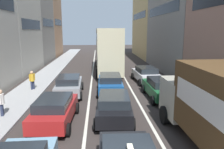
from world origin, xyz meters
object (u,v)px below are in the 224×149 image
wagon_right_lane_far (146,74)px  sedan_left_lane_third (69,85)px  sedan_centre_lane_second (114,106)px  pedestrian_mid_sidewalk (32,80)px  removalist_box_truck (220,106)px  sedan_right_lane_behind_truck (161,88)px  wagon_left_lane_second (55,110)px  bus_mid_queue_primary (108,48)px  hatchback_centre_lane_third (110,83)px  pedestrian_near_kerb (1,102)px

wagon_right_lane_far → sedan_left_lane_third: bearing=115.5°
sedan_centre_lane_second → pedestrian_mid_sidewalk: size_ratio=2.65×
removalist_box_truck → sedan_right_lane_behind_truck: (-0.24, 7.32, -1.18)m
wagon_left_lane_second → sedan_left_lane_third: bearing=2.1°
wagon_left_lane_second → wagon_right_lane_far: same height
wagon_right_lane_far → pedestrian_mid_sidewalk: (-9.87, -2.40, 0.15)m
sedan_left_lane_third → bus_mid_queue_primary: 9.70m
removalist_box_truck → wagon_right_lane_far: (-0.24, 12.38, -1.18)m
hatchback_centre_lane_third → bus_mid_queue_primary: bearing=-0.2°
sedan_left_lane_third → hatchback_centre_lane_third: bearing=-83.8°
pedestrian_near_kerb → sedan_centre_lane_second: bearing=159.2°
wagon_right_lane_far → hatchback_centre_lane_third: bearing=129.2°
sedan_right_lane_behind_truck → wagon_right_lane_far: bearing=-1.2°
removalist_box_truck → wagon_left_lane_second: size_ratio=1.76×
removalist_box_truck → sedan_centre_lane_second: removalist_box_truck is taller
hatchback_centre_lane_third → sedan_right_lane_behind_truck: (3.57, -1.73, 0.00)m
hatchback_centre_lane_third → sedan_left_lane_third: same height
sedan_centre_lane_second → wagon_left_lane_second: (-3.15, -0.42, 0.00)m
sedan_centre_lane_second → hatchback_centre_lane_third: 5.38m
bus_mid_queue_primary → sedan_left_lane_third: bearing=158.4°
hatchback_centre_lane_third → pedestrian_mid_sidewalk: size_ratio=2.61×
pedestrian_near_kerb → hatchback_centre_lane_third: bearing=-158.4°
removalist_box_truck → pedestrian_near_kerb: 11.12m
wagon_left_lane_second → pedestrian_near_kerb: (-3.16, 1.05, 0.15)m
sedan_left_lane_third → sedan_right_lane_behind_truck: (6.73, -1.27, 0.00)m
sedan_centre_lane_second → pedestrian_near_kerb: (-6.31, 0.63, 0.15)m
sedan_left_lane_third → wagon_right_lane_far: 7.73m
hatchback_centre_lane_third → sedan_right_lane_behind_truck: same height
sedan_left_lane_third → pedestrian_mid_sidewalk: 3.43m
wagon_left_lane_second → bus_mid_queue_primary: (3.41, 14.22, 2.03)m
sedan_right_lane_behind_truck → bus_mid_queue_primary: bus_mid_queue_primary is taller
sedan_right_lane_behind_truck → pedestrian_mid_sidewalk: bearing=73.7°
sedan_centre_lane_second → wagon_left_lane_second: same height
hatchback_centre_lane_third → pedestrian_near_kerb: bearing=127.7°
sedan_centre_lane_second → pedestrian_near_kerb: size_ratio=2.65×
wagon_left_lane_second → bus_mid_queue_primary: 14.77m
sedan_right_lane_behind_truck → pedestrian_near_kerb: bearing=105.7°
removalist_box_truck → sedan_left_lane_third: (-6.97, 8.60, -1.18)m
hatchback_centre_lane_third → sedan_left_lane_third: 3.19m
wagon_right_lane_far → pedestrian_mid_sidewalk: size_ratio=2.66×
wagon_left_lane_second → sedan_left_lane_third: size_ratio=1.01×
removalist_box_truck → wagon_left_lane_second: (-7.04, 3.25, -1.18)m
sedan_left_lane_third → pedestrian_near_kerb: bearing=141.1°
sedan_right_lane_behind_truck → bus_mid_queue_primary: size_ratio=0.41×
removalist_box_truck → hatchback_centre_lane_third: 9.89m
pedestrian_near_kerb → pedestrian_mid_sidewalk: size_ratio=1.00×
hatchback_centre_lane_third → pedestrian_near_kerb: (-6.39, -4.75, 0.15)m
removalist_box_truck → pedestrian_mid_sidewalk: removalist_box_truck is taller
hatchback_centre_lane_third → pedestrian_mid_sidewalk: pedestrian_mid_sidewalk is taller
pedestrian_near_kerb → sedan_right_lane_behind_truck: bearing=-178.2°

